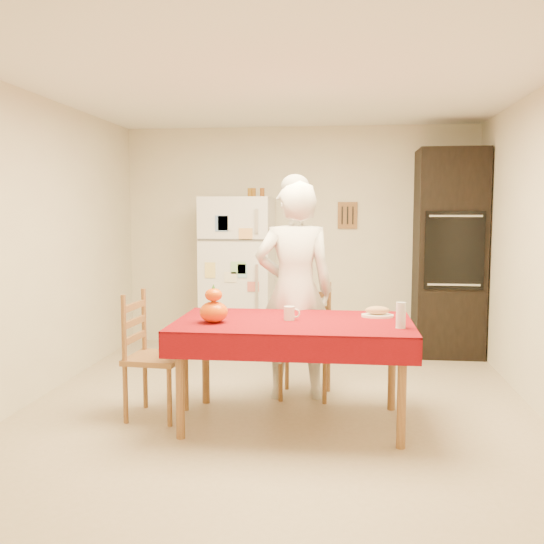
% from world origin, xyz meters
% --- Properties ---
extents(floor, '(4.50, 4.50, 0.00)m').
position_xyz_m(floor, '(0.00, 0.00, 0.00)').
color(floor, tan).
rests_on(floor, ground).
extents(room_shell, '(4.02, 4.52, 2.51)m').
position_xyz_m(room_shell, '(0.00, 0.00, 1.62)').
color(room_shell, beige).
rests_on(room_shell, ground).
extents(refrigerator, '(0.75, 0.74, 1.70)m').
position_xyz_m(refrigerator, '(-0.65, 1.88, 0.85)').
color(refrigerator, white).
rests_on(refrigerator, floor).
extents(oven_cabinet, '(0.70, 0.62, 2.20)m').
position_xyz_m(oven_cabinet, '(1.63, 1.93, 1.10)').
color(oven_cabinet, black).
rests_on(oven_cabinet, floor).
extents(dining_table, '(1.70, 1.00, 0.76)m').
position_xyz_m(dining_table, '(0.15, -0.40, 0.69)').
color(dining_table, brown).
rests_on(dining_table, floor).
extents(chair_far, '(0.44, 0.43, 0.95)m').
position_xyz_m(chair_far, '(0.20, 0.32, 0.51)').
color(chair_far, brown).
rests_on(chair_far, floor).
extents(chair_left, '(0.43, 0.45, 0.95)m').
position_xyz_m(chair_left, '(-0.95, -0.37, 0.51)').
color(chair_left, brown).
rests_on(chair_left, floor).
extents(seated_woman, '(0.71, 0.52, 1.79)m').
position_xyz_m(seated_woman, '(0.11, 0.23, 0.89)').
color(seated_woman, silver).
rests_on(seated_woman, floor).
extents(coffee_mug, '(0.08, 0.08, 0.10)m').
position_xyz_m(coffee_mug, '(0.12, -0.38, 0.81)').
color(coffee_mug, white).
rests_on(coffee_mug, dining_table).
extents(pumpkin_lower, '(0.20, 0.20, 0.15)m').
position_xyz_m(pumpkin_lower, '(-0.41, -0.53, 0.84)').
color(pumpkin_lower, '#C33C04').
rests_on(pumpkin_lower, dining_table).
extents(pumpkin_upper, '(0.12, 0.12, 0.09)m').
position_xyz_m(pumpkin_upper, '(-0.41, -0.53, 0.96)').
color(pumpkin_upper, '#C73104').
rests_on(pumpkin_upper, pumpkin_lower).
extents(wine_glass, '(0.07, 0.07, 0.18)m').
position_xyz_m(wine_glass, '(0.89, -0.59, 0.85)').
color(wine_glass, silver).
rests_on(wine_glass, dining_table).
extents(bread_plate, '(0.24, 0.24, 0.02)m').
position_xyz_m(bread_plate, '(0.76, -0.17, 0.77)').
color(bread_plate, white).
rests_on(bread_plate, dining_table).
extents(bread_loaf, '(0.18, 0.10, 0.06)m').
position_xyz_m(bread_loaf, '(0.76, -0.17, 0.81)').
color(bread_loaf, tan).
rests_on(bread_loaf, bread_plate).
extents(spice_jar_left, '(0.05, 0.05, 0.10)m').
position_xyz_m(spice_jar_left, '(-0.52, 1.93, 1.75)').
color(spice_jar_left, '#895B19').
rests_on(spice_jar_left, refrigerator).
extents(spice_jar_mid, '(0.05, 0.05, 0.10)m').
position_xyz_m(spice_jar_mid, '(-0.48, 1.93, 1.75)').
color(spice_jar_mid, brown).
rests_on(spice_jar_mid, refrigerator).
extents(spice_jar_right, '(0.05, 0.05, 0.10)m').
position_xyz_m(spice_jar_right, '(-0.38, 1.93, 1.75)').
color(spice_jar_right, brown).
rests_on(spice_jar_right, refrigerator).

